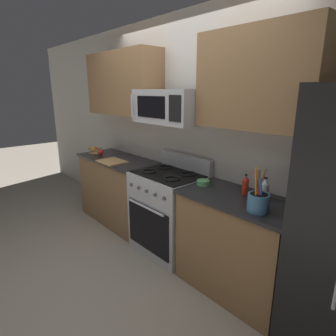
{
  "coord_description": "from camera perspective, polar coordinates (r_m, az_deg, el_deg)",
  "views": [
    {
      "loc": [
        2.16,
        -1.28,
        1.79
      ],
      "look_at": [
        0.13,
        0.55,
        1.03
      ],
      "focal_mm": 30.0,
      "sensor_mm": 36.0,
      "label": 1
    }
  ],
  "objects": [
    {
      "name": "ground_plane",
      "position": [
        3.08,
        -9.87,
        -20.23
      ],
      "size": [
        16.0,
        16.0,
        0.0
      ],
      "primitive_type": "plane",
      "color": "gray"
    },
    {
      "name": "wall_back",
      "position": [
        3.2,
        4.89,
        6.64
      ],
      "size": [
        8.0,
        0.1,
        2.6
      ],
      "primitive_type": "cube",
      "color": "beige",
      "rests_on": "ground"
    },
    {
      "name": "counter_left",
      "position": [
        3.97,
        -9.95,
        -4.38
      ],
      "size": [
        1.27,
        0.58,
        0.91
      ],
      "color": "olive",
      "rests_on": "ground"
    },
    {
      "name": "range_oven",
      "position": [
        3.19,
        0.08,
        -8.82
      ],
      "size": [
        0.76,
        0.62,
        1.09
      ],
      "color": "#B2B5BA",
      "rests_on": "ground"
    },
    {
      "name": "counter_right",
      "position": [
        2.67,
        13.72,
        -14.93
      ],
      "size": [
        1.04,
        0.58,
        0.91
      ],
      "color": "olive",
      "rests_on": "ground"
    },
    {
      "name": "microwave",
      "position": [
        2.93,
        0.46,
        12.39
      ],
      "size": [
        0.78,
        0.44,
        0.34
      ],
      "color": "#B2B5BA"
    },
    {
      "name": "upper_cabinets_left",
      "position": [
        3.82,
        -9.15,
        16.51
      ],
      "size": [
        1.26,
        0.34,
        0.78
      ],
      "color": "olive"
    },
    {
      "name": "upper_cabinets_right",
      "position": [
        2.43,
        17.99,
        16.68
      ],
      "size": [
        1.03,
        0.34,
        0.78
      ],
      "color": "olive"
    },
    {
      "name": "utensil_crock",
      "position": [
        2.21,
        17.88,
        -6.5
      ],
      "size": [
        0.16,
        0.16,
        0.35
      ],
      "color": "teal",
      "rests_on": "counter_right"
    },
    {
      "name": "fruit_basket",
      "position": [
        4.24,
        -14.63,
        3.56
      ],
      "size": [
        0.2,
        0.2,
        0.09
      ],
      "color": "#9E7A4C",
      "rests_on": "counter_left"
    },
    {
      "name": "apple_loose",
      "position": [
        4.07,
        -13.52,
        3.14
      ],
      "size": [
        0.08,
        0.08,
        0.08
      ],
      "primitive_type": "sphere",
      "color": "red",
      "rests_on": "counter_left"
    },
    {
      "name": "cutting_board",
      "position": [
        3.64,
        -11.32,
        1.33
      ],
      "size": [
        0.36,
        0.28,
        0.02
      ],
      "primitive_type": "cube",
      "rotation": [
        0.0,
        0.0,
        -0.01
      ],
      "color": "tan",
      "rests_on": "counter_left"
    },
    {
      "name": "bottle_vinegar",
      "position": [
        2.43,
        19.05,
        -4.26
      ],
      "size": [
        0.07,
        0.07,
        0.2
      ],
      "color": "silver",
      "rests_on": "counter_right"
    },
    {
      "name": "bottle_hot_sauce",
      "position": [
        2.54,
        15.45,
        -3.38
      ],
      "size": [
        0.06,
        0.06,
        0.18
      ],
      "color": "red",
      "rests_on": "counter_right"
    },
    {
      "name": "prep_bowl",
      "position": [
        2.72,
        7.15,
        -2.9
      ],
      "size": [
        0.13,
        0.13,
        0.05
      ],
      "color": "#59AD66",
      "rests_on": "counter_right"
    }
  ]
}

